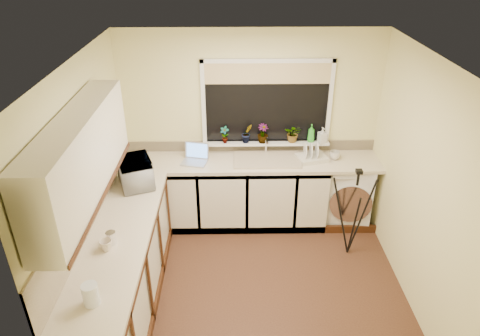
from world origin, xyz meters
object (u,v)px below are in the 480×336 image
(plant_b, at_px, (247,133))
(plant_a, at_px, (225,135))
(cup_back, at_px, (335,155))
(tripod, at_px, (353,213))
(soap_bottle_green, at_px, (311,133))
(laptop, at_px, (195,157))
(soap_bottle_clear, at_px, (322,135))
(plant_d, at_px, (293,133))
(washing_machine, at_px, (345,189))
(dish_rack, at_px, (312,158))
(glass_jug, at_px, (91,294))
(plant_c, at_px, (263,133))
(cup_left, at_px, (106,245))
(kettle, at_px, (136,180))
(microwave, at_px, (136,172))
(steel_jar, at_px, (111,238))

(plant_b, bearing_deg, plant_a, -177.28)
(plant_b, xyz_separation_m, cup_back, (1.09, -0.20, -0.22))
(tripod, distance_m, soap_bottle_green, 1.15)
(laptop, height_order, soap_bottle_clear, soap_bottle_clear)
(plant_d, bearing_deg, cup_back, -21.81)
(washing_machine, height_order, plant_d, plant_d)
(dish_rack, xyz_separation_m, soap_bottle_green, (0.01, 0.22, 0.24))
(dish_rack, distance_m, soap_bottle_clear, 0.33)
(dish_rack, bearing_deg, glass_jug, -146.31)
(dish_rack, height_order, tripod, tripod)
(plant_b, xyz_separation_m, plant_c, (0.20, -0.00, -0.00))
(plant_d, height_order, soap_bottle_clear, plant_d)
(cup_back, height_order, cup_left, same)
(laptop, relative_size, soap_bottle_green, 1.50)
(kettle, xyz_separation_m, soap_bottle_clear, (2.18, 0.85, 0.14))
(laptop, distance_m, glass_jug, 2.42)
(soap_bottle_clear, bearing_deg, plant_b, 178.51)
(soap_bottle_green, bearing_deg, laptop, -171.11)
(kettle, bearing_deg, dish_rack, 17.92)
(soap_bottle_green, xyz_separation_m, cup_left, (-2.12, -1.94, -0.21))
(tripod, bearing_deg, washing_machine, 59.75)
(plant_c, height_order, cup_back, plant_c)
(soap_bottle_clear, bearing_deg, kettle, -158.76)
(kettle, distance_m, soap_bottle_green, 2.23)
(dish_rack, xyz_separation_m, plant_b, (-0.80, 0.21, 0.25))
(soap_bottle_green, bearing_deg, cup_left, -137.57)
(glass_jug, bearing_deg, plant_a, 69.07)
(washing_machine, relative_size, plant_b, 3.63)
(kettle, relative_size, microwave, 0.45)
(plant_a, bearing_deg, plant_b, 2.72)
(dish_rack, distance_m, cup_left, 2.72)
(plant_a, height_order, plant_b, plant_b)
(plant_d, height_order, cup_left, plant_d)
(steel_jar, height_order, plant_c, plant_c)
(kettle, relative_size, plant_d, 0.99)
(dish_rack, xyz_separation_m, plant_a, (-1.08, 0.20, 0.23))
(laptop, height_order, steel_jar, laptop)
(glass_jug, distance_m, soap_bottle_green, 3.30)
(kettle, distance_m, plant_a, 1.29)
(microwave, relative_size, cup_back, 3.88)
(washing_machine, height_order, tripod, tripod)
(dish_rack, xyz_separation_m, tripod, (0.39, -0.68, -0.36))
(laptop, distance_m, tripod, 1.99)
(steel_jar, distance_m, plant_a, 2.09)
(laptop, relative_size, dish_rack, 0.98)
(cup_left, bearing_deg, laptop, 68.69)
(tripod, relative_size, cup_back, 8.56)
(glass_jug, relative_size, steel_jar, 1.47)
(glass_jug, relative_size, plant_c, 0.74)
(glass_jug, xyz_separation_m, plant_a, (0.98, 2.55, 0.17))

